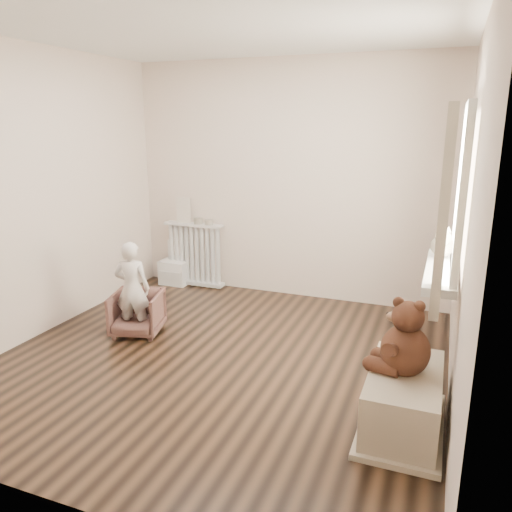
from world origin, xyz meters
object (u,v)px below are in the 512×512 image
(child, at_px, (132,289))
(toy_bench, at_px, (403,400))
(toy_vanity, at_px, (175,262))
(teddy_bear, at_px, (407,333))
(plush_cat, at_px, (442,245))
(radiator, at_px, (195,254))
(armchair, at_px, (137,313))

(child, relative_size, toy_bench, 1.05)
(toy_vanity, xyz_separation_m, teddy_bear, (2.89, -2.12, 0.40))
(plush_cat, bearing_deg, radiator, 139.64)
(teddy_bear, relative_size, plush_cat, 1.67)
(toy_vanity, xyz_separation_m, child, (0.44, -1.50, 0.19))
(toy_vanity, height_order, teddy_bear, teddy_bear)
(toy_vanity, relative_size, child, 0.61)
(armchair, distance_m, teddy_bear, 2.58)
(armchair, xyz_separation_m, plush_cat, (2.61, 0.40, 0.80))
(toy_vanity, bearing_deg, armchair, -73.16)
(toy_bench, xyz_separation_m, plush_cat, (0.14, 1.06, 0.80))
(teddy_bear, bearing_deg, toy_bench, 46.48)
(toy_vanity, relative_size, teddy_bear, 1.10)
(toy_vanity, height_order, armchair, toy_vanity)
(toy_vanity, xyz_separation_m, plush_cat, (3.04, -1.05, 0.72))
(child, height_order, toy_bench, child)
(teddy_bear, bearing_deg, plush_cat, 93.14)
(armchair, distance_m, child, 0.26)
(armchair, bearing_deg, toy_vanity, 91.38)
(armchair, xyz_separation_m, child, (0.00, -0.05, 0.26))
(toy_vanity, bearing_deg, child, -73.69)
(radiator, height_order, toy_bench, radiator)
(plush_cat, bearing_deg, toy_bench, -116.65)
(radiator, relative_size, plush_cat, 2.65)
(radiator, bearing_deg, plush_cat, -21.24)
(toy_vanity, relative_size, armchair, 1.20)
(armchair, relative_size, child, 0.51)
(radiator, distance_m, armchair, 1.50)
(child, bearing_deg, radiator, -98.93)
(toy_vanity, height_order, child, child)
(toy_bench, bearing_deg, teddy_bear, -144.90)
(radiator, distance_m, toy_bench, 3.40)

